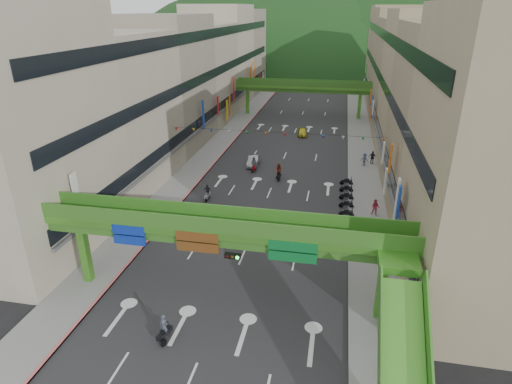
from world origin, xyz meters
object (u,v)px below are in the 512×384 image
Objects in this scene: overpass_near at (234,242)px; pedestrian_red at (375,209)px; scooter_rider_mid at (279,171)px; car_silver at (253,161)px; scooter_rider_near at (164,329)px; car_yellow at (302,132)px.

overpass_near is 16.38× the size of pedestrian_red.
scooter_rider_mid reaches higher than pedestrian_red.
pedestrian_red is at bearing -42.31° from car_silver.
scooter_rider_near is at bearing -96.15° from scooter_rider_mid.
car_silver is (-1.03, 34.00, -0.24)m from scooter_rider_near.
scooter_rider_mid is at bearing -50.71° from car_silver.
overpass_near is at bearing -83.62° from car_silver.
pedestrian_red is at bearing -36.00° from scooter_rider_mid.
overpass_near is 12.69× the size of scooter_rider_mid.
overpass_near is 7.64× the size of car_yellow.
pedestrian_red is (14.37, 21.17, -0.04)m from scooter_rider_near.
scooter_rider_mid is at bearing 83.85° from scooter_rider_near.
pedestrian_red is (10.76, 16.79, -4.35)m from overpass_near.
scooter_rider_near is 0.53× the size of car_yellow.
scooter_rider_near is 0.88× the size of scooter_rider_mid.
scooter_rider_near reaches higher than car_yellow.
overpass_near is at bearing -88.97° from scooter_rider_mid.
car_silver is (-4.19, 4.68, -0.50)m from scooter_rider_mid.
overpass_near reaches higher than car_silver.
car_silver is 2.31× the size of pedestrian_red.
scooter_rider_near reaches higher than car_silver.
pedestrian_red is (15.40, -12.83, 0.20)m from car_silver.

